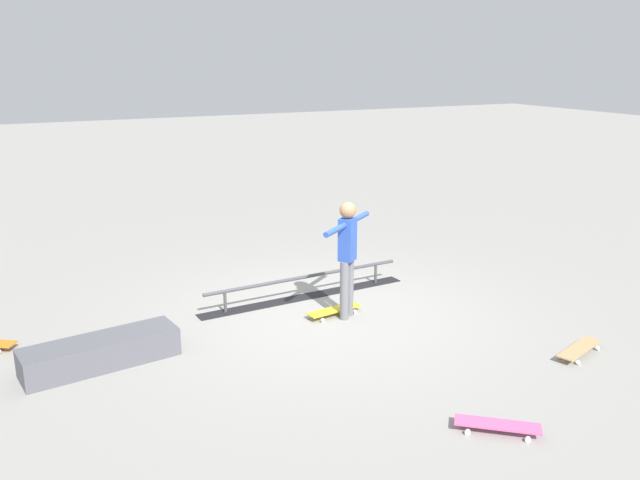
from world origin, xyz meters
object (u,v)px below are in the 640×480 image
at_px(loose_skateboard_pink, 498,425).
at_px(loose_skateboard_natural, 579,349).
at_px(skater_main, 347,251).
at_px(skate_ledge, 101,352).
at_px(skateboard_main, 334,310).
at_px(grind_rail, 305,288).

height_order(loose_skateboard_pink, loose_skateboard_natural, same).
relative_size(skater_main, loose_skateboard_natural, 1.95).
distance_m(skater_main, loose_skateboard_natural, 3.08).
distance_m(skate_ledge, skater_main, 3.31).
bearing_deg(loose_skateboard_natural, skateboard_main, -68.67).
bearing_deg(skater_main, skate_ledge, -36.15).
height_order(skateboard_main, loose_skateboard_pink, same).
height_order(skateboard_main, loose_skateboard_natural, same).
bearing_deg(loose_skateboard_natural, loose_skateboard_pink, 4.71).
bearing_deg(skateboard_main, grind_rail, 85.82).
distance_m(grind_rail, skateboard_main, 0.81).
height_order(grind_rail, skater_main, skater_main).
bearing_deg(skateboard_main, skater_main, -55.42).
distance_m(skater_main, loose_skateboard_pink, 3.26).
bearing_deg(skater_main, loose_skateboard_pink, 51.55).
bearing_deg(skateboard_main, loose_skateboard_pink, -97.93).
height_order(skater_main, skateboard_main, skater_main).
xyz_separation_m(skater_main, loose_skateboard_pink, (0.08, 3.15, -0.86)).
xyz_separation_m(skate_ledge, loose_skateboard_pink, (-3.14, 3.10, -0.09)).
relative_size(skate_ledge, loose_skateboard_pink, 2.33).
bearing_deg(skate_ledge, skater_main, -179.08).
distance_m(grind_rail, loose_skateboard_natural, 3.83).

